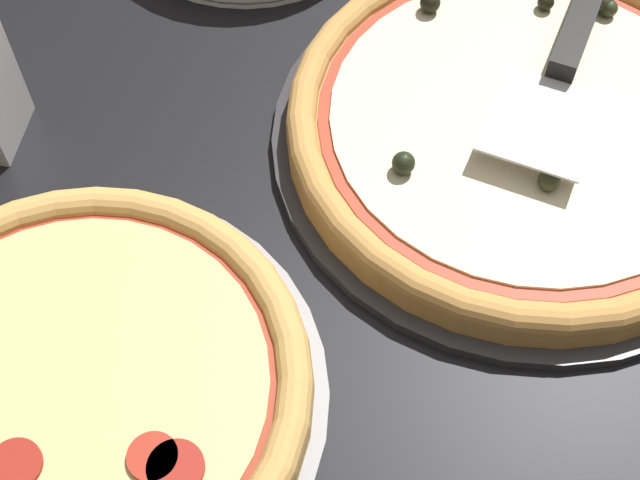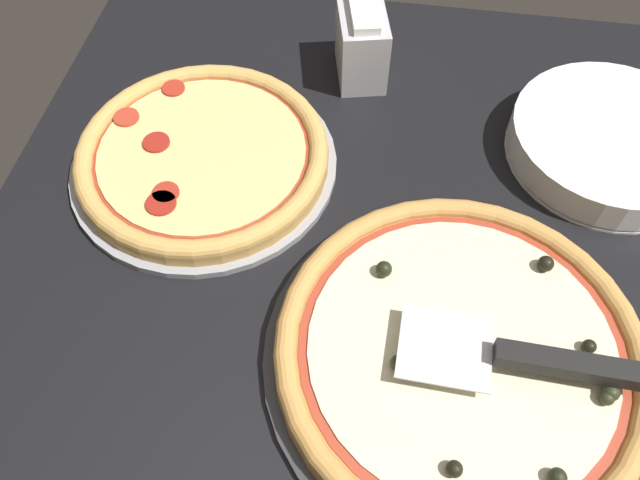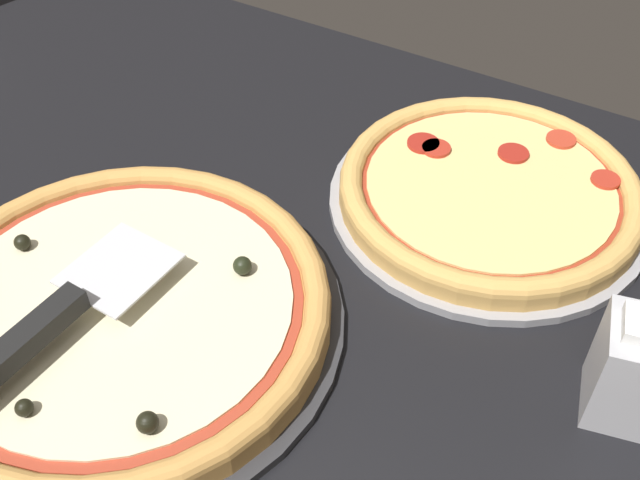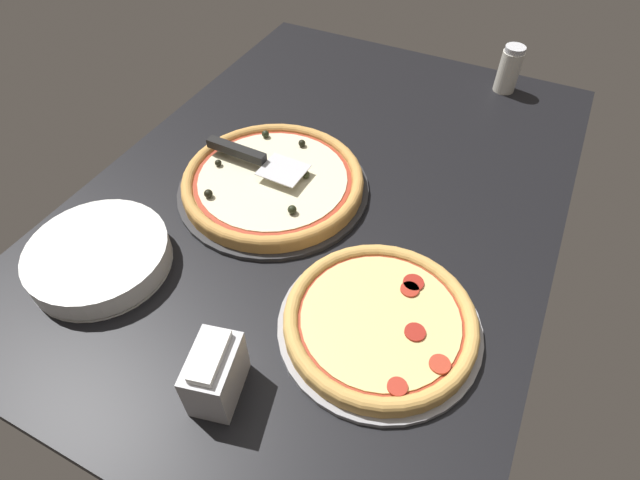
% 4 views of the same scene
% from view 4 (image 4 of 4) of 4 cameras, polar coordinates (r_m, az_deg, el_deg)
% --- Properties ---
extents(ground_plane, '(1.35, 0.96, 0.04)m').
position_cam_4_polar(ground_plane, '(1.10, 0.81, 5.19)').
color(ground_plane, black).
extents(pizza_pan_front, '(0.41, 0.41, 0.01)m').
position_cam_4_polar(pizza_pan_front, '(1.09, -5.32, 5.92)').
color(pizza_pan_front, '#2D2D30').
rests_on(pizza_pan_front, ground_plane).
extents(pizza_front, '(0.39, 0.39, 0.04)m').
position_cam_4_polar(pizza_front, '(1.08, -5.41, 6.80)').
color(pizza_front, '#C68E47').
rests_on(pizza_front, pizza_pan_front).
extents(pizza_pan_back, '(0.35, 0.35, 0.01)m').
position_cam_4_polar(pizza_pan_back, '(0.86, 6.79, -9.76)').
color(pizza_pan_back, '#939399').
rests_on(pizza_pan_back, ground_plane).
extents(pizza_back, '(0.32, 0.32, 0.03)m').
position_cam_4_polar(pizza_back, '(0.85, 6.92, -9.06)').
color(pizza_back, tan).
rests_on(pizza_back, pizza_pan_back).
extents(serving_spatula, '(0.08, 0.24, 0.02)m').
position_cam_4_polar(serving_spatula, '(1.10, -8.40, 9.64)').
color(serving_spatula, silver).
rests_on(serving_spatula, pizza_front).
extents(plate_stack, '(0.26, 0.26, 0.05)m').
position_cam_4_polar(plate_stack, '(1.01, -23.91, -1.74)').
color(plate_stack, white).
rests_on(plate_stack, ground_plane).
extents(parmesan_shaker, '(0.06, 0.06, 0.12)m').
position_cam_4_polar(parmesan_shaker, '(1.47, 20.81, 17.78)').
color(parmesan_shaker, silver).
rests_on(parmesan_shaker, ground_plane).
extents(napkin_holder, '(0.11, 0.09, 0.11)m').
position_cam_4_polar(napkin_holder, '(0.78, -11.85, -14.71)').
color(napkin_holder, '#B2B2B7').
rests_on(napkin_holder, ground_plane).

